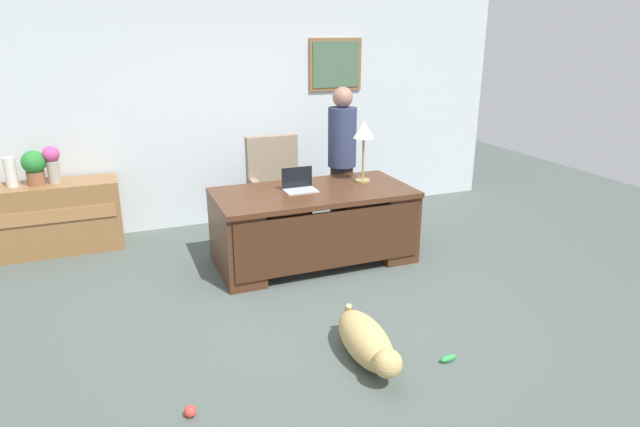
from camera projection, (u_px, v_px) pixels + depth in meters
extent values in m
plane|color=#4C5651|center=(316.00, 307.00, 4.76)|extent=(12.00, 12.00, 0.00)
cube|color=silver|center=(238.00, 112.00, 6.61)|extent=(7.00, 0.12, 2.70)
cube|color=olive|center=(335.00, 64.00, 6.81)|extent=(0.70, 0.03, 0.64)
cube|color=#48674C|center=(336.00, 65.00, 6.80)|extent=(0.62, 0.01, 0.56)
cube|color=#4C2B19|center=(313.00, 193.00, 5.49)|extent=(1.98, 0.99, 0.05)
cube|color=#4C2B19|center=(236.00, 239.00, 5.33)|extent=(0.36, 0.93, 0.71)
cube|color=#4C2B19|center=(383.00, 219.00, 5.90)|extent=(0.36, 0.93, 0.71)
cube|color=#412415|center=(331.00, 240.00, 5.19)|extent=(1.88, 0.04, 0.57)
cube|color=olive|center=(45.00, 219.00, 5.83)|extent=(1.54, 0.48, 0.76)
cube|color=#A16F40|center=(42.00, 218.00, 5.59)|extent=(1.44, 0.02, 0.14)
cube|color=gray|center=(279.00, 206.00, 6.28)|extent=(0.60, 0.58, 0.18)
cylinder|color=black|center=(280.00, 225.00, 6.35)|extent=(0.10, 0.10, 0.28)
cylinder|color=black|center=(280.00, 234.00, 6.39)|extent=(0.52, 0.52, 0.05)
cube|color=gray|center=(272.00, 165.00, 6.35)|extent=(0.60, 0.12, 0.69)
cube|color=gray|center=(257.00, 192.00, 6.12)|extent=(0.08, 0.50, 0.22)
cube|color=gray|center=(300.00, 187.00, 6.30)|extent=(0.08, 0.50, 0.22)
cylinder|color=#262323|center=(341.00, 200.00, 6.36)|extent=(0.26, 0.26, 0.82)
cylinder|color=navy|center=(342.00, 137.00, 6.13)|extent=(0.32, 0.32, 0.66)
sphere|color=#996C5A|center=(343.00, 97.00, 5.99)|extent=(0.23, 0.23, 0.23)
ellipsoid|color=tan|center=(365.00, 340.00, 3.98)|extent=(0.34, 0.76, 0.30)
sphere|color=tan|center=(388.00, 363.00, 3.63)|extent=(0.20, 0.20, 0.20)
cylinder|color=tan|center=(346.00, 313.00, 4.31)|extent=(0.05, 0.15, 0.21)
cube|color=#B2B5BA|center=(301.00, 191.00, 5.45)|extent=(0.32, 0.22, 0.01)
cube|color=black|center=(297.00, 177.00, 5.50)|extent=(0.32, 0.01, 0.21)
cylinder|color=#9E8447|center=(363.00, 181.00, 5.79)|extent=(0.16, 0.16, 0.02)
cylinder|color=#9E8447|center=(363.00, 159.00, 5.72)|extent=(0.02, 0.02, 0.44)
cone|color=silver|center=(364.00, 129.00, 5.62)|extent=(0.22, 0.22, 0.18)
cylinder|color=#AA9F90|center=(54.00, 172.00, 5.73)|extent=(0.13, 0.13, 0.24)
sphere|color=#CE438B|center=(51.00, 154.00, 5.67)|extent=(0.17, 0.17, 0.17)
cylinder|color=silver|center=(11.00, 172.00, 5.58)|extent=(0.12, 0.12, 0.31)
cylinder|color=brown|center=(36.00, 178.00, 5.68)|extent=(0.18, 0.18, 0.14)
sphere|color=#2A8333|center=(34.00, 162.00, 5.63)|extent=(0.24, 0.24, 0.24)
sphere|color=#E53F33|center=(190.00, 411.00, 3.40)|extent=(0.08, 0.08, 0.08)
ellipsoid|color=green|center=(448.00, 358.00, 3.97)|extent=(0.15, 0.07, 0.05)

